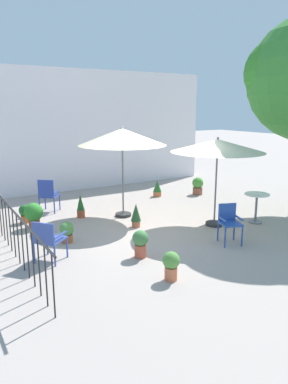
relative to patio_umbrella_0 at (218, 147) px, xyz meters
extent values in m
plane|color=#A6988F|center=(-1.51, 0.71, -2.03)|extent=(60.00, 60.00, 0.00)
cube|color=white|center=(-1.51, 5.90, 0.12)|extent=(10.89, 0.30, 4.29)
cube|color=black|center=(-4.84, 0.71, -1.03)|extent=(0.03, 5.88, 0.03)
cylinder|color=black|center=(-4.84, -2.05, -1.53)|extent=(0.02, 0.02, 1.00)
cylinder|color=black|center=(-4.84, -1.68, -1.53)|extent=(0.02, 0.02, 1.00)
cylinder|color=black|center=(-4.84, -1.32, -1.53)|extent=(0.02, 0.02, 1.00)
cylinder|color=black|center=(-4.84, -0.95, -1.53)|extent=(0.02, 0.02, 1.00)
cylinder|color=black|center=(-4.84, -0.58, -1.53)|extent=(0.02, 0.02, 1.00)
cylinder|color=black|center=(-4.84, -0.21, -1.53)|extent=(0.02, 0.02, 1.00)
cylinder|color=black|center=(-4.84, 0.15, -1.53)|extent=(0.02, 0.02, 1.00)
cylinder|color=black|center=(-4.84, 0.52, -1.53)|extent=(0.02, 0.02, 1.00)
cylinder|color=black|center=(-4.84, 0.89, -1.53)|extent=(0.02, 0.02, 1.00)
cylinder|color=black|center=(-4.84, 1.26, -1.53)|extent=(0.02, 0.02, 1.00)
cylinder|color=black|center=(-4.84, 1.62, -1.53)|extent=(0.02, 0.02, 1.00)
cylinder|color=black|center=(-4.84, 1.99, -1.53)|extent=(0.02, 0.02, 1.00)
sphere|color=#348229|center=(2.14, 0.10, 1.84)|extent=(1.82, 1.82, 1.82)
cylinder|color=#2D2D2D|center=(0.00, 0.00, -1.99)|extent=(0.44, 0.44, 0.08)
cylinder|color=slate|center=(0.00, 0.00, -0.93)|extent=(0.04, 0.04, 2.21)
cone|color=beige|center=(0.00, 0.00, 0.02)|extent=(2.32, 2.32, 0.31)
sphere|color=slate|center=(0.00, 0.00, 0.21)|extent=(0.06, 0.06, 0.06)
cylinder|color=#2D2D2D|center=(-1.62, 1.94, -1.99)|extent=(0.44, 0.44, 0.08)
cylinder|color=slate|center=(-1.62, 1.94, -0.82)|extent=(0.04, 0.04, 2.43)
cone|color=beige|center=(-1.62, 1.94, 0.17)|extent=(2.37, 2.37, 0.45)
sphere|color=slate|center=(-1.62, 1.94, 0.43)|extent=(0.06, 0.06, 0.06)
cylinder|color=white|center=(1.09, -0.38, -1.26)|extent=(0.65, 0.65, 0.02)
cylinder|color=slate|center=(1.09, -0.38, -1.65)|extent=(0.06, 0.06, 0.75)
cylinder|color=slate|center=(1.09, -0.38, -2.01)|extent=(0.36, 0.36, 0.03)
cube|color=#354B9C|center=(-4.27, -0.01, -1.60)|extent=(0.70, 0.70, 0.04)
cube|color=#354B9C|center=(-4.44, -0.16, -1.38)|extent=(0.34, 0.38, 0.39)
cube|color=#354B9C|center=(-4.12, -0.18, -1.48)|extent=(0.37, 0.32, 0.03)
cube|color=#354B9C|center=(-4.42, 0.17, -1.48)|extent=(0.37, 0.32, 0.03)
cylinder|color=#354B9C|center=(-3.94, -0.03, -1.82)|extent=(0.04, 0.04, 0.41)
cylinder|color=#354B9C|center=(-4.24, 0.32, -1.82)|extent=(0.04, 0.04, 0.41)
cylinder|color=#354B9C|center=(-4.29, -0.33, -1.82)|extent=(0.04, 0.04, 0.41)
cylinder|color=#354B9C|center=(-4.59, 0.01, -1.82)|extent=(0.04, 0.04, 0.41)
cube|color=#2A409E|center=(-3.24, 3.46, -1.56)|extent=(0.66, 0.66, 0.04)
cube|color=#2A409E|center=(-3.37, 3.30, -1.30)|extent=(0.38, 0.32, 0.49)
cube|color=#2A409E|center=(-3.07, 3.32, -1.44)|extent=(0.29, 0.34, 0.03)
cube|color=#2A409E|center=(-3.41, 3.60, -1.44)|extent=(0.29, 0.34, 0.03)
cylinder|color=#2A409E|center=(-2.93, 3.48, -1.81)|extent=(0.04, 0.04, 0.45)
cylinder|color=#2A409E|center=(-3.28, 3.77, -1.81)|extent=(0.04, 0.04, 0.45)
cylinder|color=#2A409E|center=(-3.20, 3.16, -1.81)|extent=(0.04, 0.04, 0.45)
cylinder|color=#2A409E|center=(-3.54, 3.44, -1.81)|extent=(0.04, 0.04, 0.45)
cube|color=#264CA2|center=(-0.59, -1.16, -1.56)|extent=(0.55, 0.56, 0.04)
cube|color=#264CA2|center=(-0.52, -0.98, -1.35)|extent=(0.40, 0.18, 0.39)
cube|color=#264CA2|center=(-0.77, -1.10, -1.44)|extent=(0.17, 0.39, 0.03)
cube|color=#264CA2|center=(-0.40, -1.23, -1.44)|extent=(0.17, 0.39, 0.03)
cylinder|color=#264CA2|center=(-0.84, -1.29, -1.80)|extent=(0.04, 0.04, 0.45)
cylinder|color=#264CA2|center=(-0.47, -1.42, -1.80)|extent=(0.04, 0.04, 0.45)
cylinder|color=#264CA2|center=(-0.70, -0.91, -1.80)|extent=(0.04, 0.04, 0.45)
cylinder|color=#264CA2|center=(-0.33, -1.04, -1.80)|extent=(0.04, 0.04, 0.45)
cylinder|color=#C06643|center=(-1.79, 0.93, -1.95)|extent=(0.21, 0.21, 0.16)
cylinder|color=#382819|center=(-1.79, 0.93, -1.88)|extent=(0.18, 0.18, 0.02)
cone|color=#28552A|center=(-1.79, 0.93, -1.64)|extent=(0.26, 0.26, 0.45)
cylinder|color=#A4492A|center=(-2.69, 2.42, -1.92)|extent=(0.21, 0.21, 0.22)
cylinder|color=#382819|center=(-2.69, 2.42, -1.82)|extent=(0.19, 0.19, 0.02)
cone|color=#225C26|center=(-2.69, 2.42, -1.59)|extent=(0.20, 0.20, 0.45)
cylinder|color=#AE582E|center=(-3.66, 0.79, -1.94)|extent=(0.25, 0.25, 0.18)
cylinder|color=#382819|center=(-3.66, 0.79, -1.86)|extent=(0.22, 0.22, 0.02)
sphere|color=#518C41|center=(-3.66, 0.79, -1.71)|extent=(0.32, 0.32, 0.32)
cylinder|color=#B8543D|center=(-2.67, -0.79, -1.90)|extent=(0.24, 0.24, 0.27)
cylinder|color=#382819|center=(-2.67, -0.79, -1.77)|extent=(0.21, 0.21, 0.02)
sphere|color=#447C41|center=(-2.67, -0.79, -1.62)|extent=(0.33, 0.33, 0.33)
cylinder|color=#BF653B|center=(0.46, 3.40, -1.95)|extent=(0.28, 0.28, 0.16)
cylinder|color=#382819|center=(0.46, 3.40, -1.88)|extent=(0.24, 0.24, 0.02)
cone|color=#276227|center=(0.46, 3.40, -1.68)|extent=(0.29, 0.29, 0.38)
cylinder|color=#95523C|center=(1.82, 2.91, -1.91)|extent=(0.34, 0.34, 0.25)
cylinder|color=#382819|center=(1.82, 2.91, -1.79)|extent=(0.30, 0.30, 0.02)
sphere|color=#488E35|center=(1.82, 2.91, -1.62)|extent=(0.38, 0.38, 0.38)
sphere|color=#E35137|center=(1.91, 3.01, -1.55)|extent=(0.09, 0.09, 0.09)
sphere|color=#E35137|center=(1.98, 2.92, -1.58)|extent=(0.10, 0.10, 0.10)
cylinder|color=#BC6337|center=(-4.11, 2.74, -1.93)|extent=(0.23, 0.23, 0.20)
cylinder|color=#382819|center=(-4.11, 2.74, -1.84)|extent=(0.20, 0.20, 0.02)
sphere|color=#235C26|center=(-4.11, 2.74, -1.70)|extent=(0.31, 0.31, 0.31)
sphere|color=#B448B6|center=(-4.09, 2.65, -1.72)|extent=(0.07, 0.07, 0.07)
sphere|color=#B448B6|center=(-4.05, 2.84, -1.72)|extent=(0.08, 0.08, 0.08)
sphere|color=#B448B6|center=(-4.18, 2.80, -1.64)|extent=(0.08, 0.08, 0.08)
cylinder|color=#CB6A46|center=(-2.72, -1.94, -1.91)|extent=(0.22, 0.22, 0.24)
cylinder|color=#382819|center=(-2.72, -1.94, -1.80)|extent=(0.20, 0.20, 0.02)
sphere|color=#54903E|center=(-2.72, -1.94, -1.66)|extent=(0.31, 0.31, 0.31)
sphere|color=#AF44AC|center=(-2.65, -1.89, -1.59)|extent=(0.06, 0.06, 0.06)
sphere|color=#AF44AC|center=(-2.60, -1.90, -1.70)|extent=(0.06, 0.06, 0.06)
cylinder|color=#975131|center=(-4.03, 2.17, -1.92)|extent=(0.27, 0.27, 0.22)
cylinder|color=#382819|center=(-4.03, 2.17, -1.82)|extent=(0.24, 0.24, 0.02)
sphere|color=#31832C|center=(-4.03, 2.17, -1.61)|extent=(0.47, 0.47, 0.47)
sphere|color=#E54160|center=(-3.95, 2.03, -1.57)|extent=(0.09, 0.09, 0.09)
sphere|color=#E54160|center=(-3.85, 2.21, -1.57)|extent=(0.10, 0.10, 0.10)
sphere|color=#E54160|center=(-3.87, 2.29, -1.58)|extent=(0.14, 0.14, 0.14)
camera|label=1|loc=(-6.19, -6.78, 0.94)|focal=34.24mm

